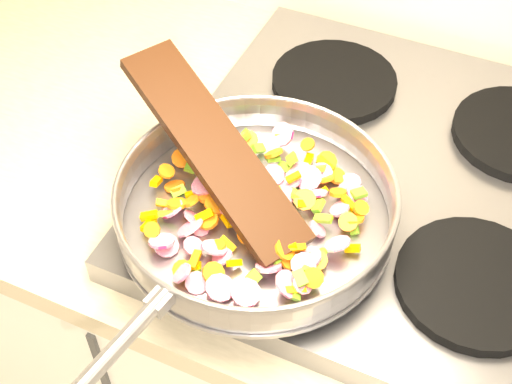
% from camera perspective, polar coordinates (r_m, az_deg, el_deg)
% --- Properties ---
extents(cooktop, '(0.60, 0.60, 0.04)m').
position_cam_1_polar(cooktop, '(1.00, 10.89, 0.71)').
color(cooktop, '#939399').
rests_on(cooktop, counter_top).
extents(grate_fl, '(0.19, 0.19, 0.02)m').
position_cam_1_polar(grate_fl, '(0.91, 0.20, -1.30)').
color(grate_fl, black).
rests_on(grate_fl, cooktop).
extents(grate_fr, '(0.19, 0.19, 0.02)m').
position_cam_1_polar(grate_fr, '(0.88, 17.17, -6.97)').
color(grate_fr, black).
rests_on(grate_fr, cooktop).
extents(grate_bl, '(0.19, 0.19, 0.02)m').
position_cam_1_polar(grate_bl, '(1.10, 6.27, 8.81)').
color(grate_bl, black).
rests_on(grate_bl, cooktop).
extents(saute_pan, '(0.38, 0.55, 0.06)m').
position_cam_1_polar(saute_pan, '(0.87, -0.08, -0.94)').
color(saute_pan, '#9E9EA5').
rests_on(saute_pan, grate_fl).
extents(vegetable_heap, '(0.28, 0.29, 0.05)m').
position_cam_1_polar(vegetable_heap, '(0.87, 0.04, -1.46)').
color(vegetable_heap, '#E49B00').
rests_on(vegetable_heap, saute_pan).
extents(wooden_spatula, '(0.31, 0.22, 0.11)m').
position_cam_1_polar(wooden_spatula, '(0.87, -3.41, 3.56)').
color(wooden_spatula, black).
rests_on(wooden_spatula, saute_pan).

